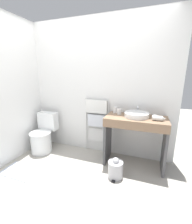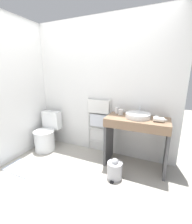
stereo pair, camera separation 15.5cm
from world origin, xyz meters
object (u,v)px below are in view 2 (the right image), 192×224
(cup_near_wall, at_px, (117,110))
(hair_dryer, at_px, (159,119))
(toilet, at_px, (47,135))
(trash_bin, at_px, (115,170))
(sink_basin, at_px, (138,115))
(cup_near_edge, at_px, (121,112))
(towel_radiator, at_px, (99,115))

(cup_near_wall, distance_m, hair_dryer, 0.73)
(toilet, xyz_separation_m, trash_bin, (1.56, -0.32, -0.17))
(sink_basin, distance_m, cup_near_edge, 0.30)
(towel_radiator, relative_size, cup_near_wall, 10.40)
(sink_basin, height_order, cup_near_wall, cup_near_wall)
(cup_near_wall, relative_size, cup_near_edge, 1.10)
(toilet, bearing_deg, towel_radiator, 16.85)
(towel_radiator, height_order, trash_bin, towel_radiator)
(trash_bin, bearing_deg, cup_near_wall, 105.09)
(cup_near_edge, relative_size, trash_bin, 0.29)
(towel_radiator, height_order, cup_near_edge, towel_radiator)
(cup_near_wall, bearing_deg, toilet, -169.58)
(sink_basin, height_order, hair_dryer, same)
(toilet, distance_m, cup_near_wall, 1.55)
(cup_near_wall, height_order, cup_near_edge, cup_near_wall)
(towel_radiator, xyz_separation_m, trash_bin, (0.53, -0.63, -0.62))
(cup_near_wall, height_order, hair_dryer, cup_near_wall)
(cup_near_wall, bearing_deg, hair_dryer, -17.37)
(cup_near_edge, bearing_deg, cup_near_wall, 141.46)
(hair_dryer, xyz_separation_m, trash_bin, (-0.54, -0.36, -0.76))
(towel_radiator, distance_m, cup_near_edge, 0.50)
(sink_basin, xyz_separation_m, cup_near_edge, (-0.30, 0.07, 0.01))
(toilet, bearing_deg, cup_near_wall, 10.42)
(towel_radiator, relative_size, trash_bin, 3.35)
(towel_radiator, bearing_deg, trash_bin, -49.93)
(toilet, height_order, sink_basin, sink_basin)
(cup_near_wall, bearing_deg, cup_near_edge, -38.54)
(cup_near_edge, height_order, trash_bin, cup_near_edge)
(toilet, relative_size, cup_near_wall, 7.33)
(sink_basin, relative_size, hair_dryer, 2.05)
(hair_dryer, bearing_deg, cup_near_wall, 162.63)
(sink_basin, relative_size, cup_near_wall, 3.70)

